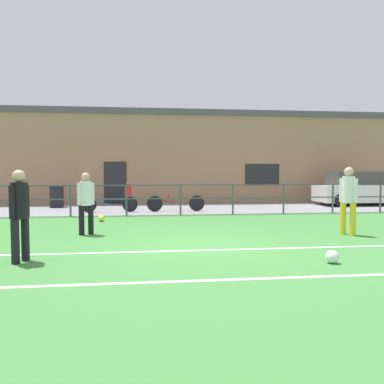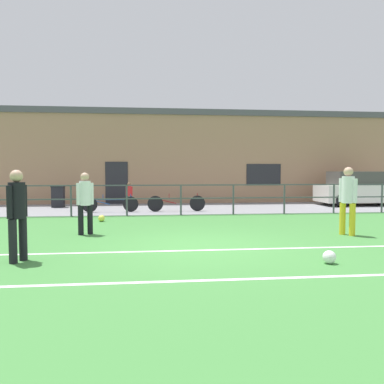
{
  "view_description": "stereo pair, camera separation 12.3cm",
  "coord_description": "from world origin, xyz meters",
  "px_view_note": "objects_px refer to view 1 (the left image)",
  "views": [
    {
      "loc": [
        -1.26,
        -8.25,
        1.68
      ],
      "look_at": [
        0.24,
        4.41,
        0.96
      ],
      "focal_mm": 35.92,
      "sensor_mm": 36.0,
      "label": 1
    },
    {
      "loc": [
        -1.14,
        -8.27,
        1.68
      ],
      "look_at": [
        0.24,
        4.41,
        0.96
      ],
      "focal_mm": 35.92,
      "sensor_mm": 36.0,
      "label": 2
    }
  ],
  "objects_px": {
    "soccer_ball_spare": "(101,218)",
    "parked_car_red": "(358,189)",
    "soccer_ball_match": "(332,257)",
    "spectator_child": "(128,193)",
    "bicycle_parked_1": "(176,203)",
    "player_goalkeeper": "(20,210)",
    "trash_bin_0": "(57,196)",
    "bicycle_parked_0": "(109,204)",
    "player_striker": "(348,197)",
    "player_winger": "(86,200)"
  },
  "relations": [
    {
      "from": "player_striker",
      "to": "soccer_ball_spare",
      "type": "xyz_separation_m",
      "value": [
        -6.67,
        3.38,
        -0.89
      ]
    },
    {
      "from": "player_winger",
      "to": "parked_car_red",
      "type": "relative_size",
      "value": 0.41
    },
    {
      "from": "player_goalkeeper",
      "to": "parked_car_red",
      "type": "xyz_separation_m",
      "value": [
        12.34,
        10.0,
        -0.18
      ]
    },
    {
      "from": "trash_bin_0",
      "to": "player_winger",
      "type": "bearing_deg",
      "value": -72.12
    },
    {
      "from": "player_goalkeeper",
      "to": "bicycle_parked_1",
      "type": "distance_m",
      "value": 8.91
    },
    {
      "from": "parked_car_red",
      "to": "trash_bin_0",
      "type": "xyz_separation_m",
      "value": [
        -14.04,
        0.46,
        -0.26
      ]
    },
    {
      "from": "player_striker",
      "to": "bicycle_parked_1",
      "type": "bearing_deg",
      "value": -2.11
    },
    {
      "from": "soccer_ball_match",
      "to": "bicycle_parked_0",
      "type": "xyz_separation_m",
      "value": [
        -4.79,
        8.94,
        0.22
      ]
    },
    {
      "from": "player_winger",
      "to": "bicycle_parked_1",
      "type": "height_order",
      "value": "player_winger"
    },
    {
      "from": "player_goalkeeper",
      "to": "bicycle_parked_1",
      "type": "bearing_deg",
      "value": -178.09
    },
    {
      "from": "parked_car_red",
      "to": "bicycle_parked_1",
      "type": "height_order",
      "value": "parked_car_red"
    },
    {
      "from": "soccer_ball_spare",
      "to": "bicycle_parked_0",
      "type": "bearing_deg",
      "value": 89.86
    },
    {
      "from": "soccer_ball_match",
      "to": "spectator_child",
      "type": "distance_m",
      "value": 11.39
    },
    {
      "from": "soccer_ball_spare",
      "to": "spectator_child",
      "type": "bearing_deg",
      "value": 81.3
    },
    {
      "from": "bicycle_parked_1",
      "to": "spectator_child",
      "type": "bearing_deg",
      "value": 139.99
    },
    {
      "from": "player_striker",
      "to": "parked_car_red",
      "type": "distance_m",
      "value": 9.26
    },
    {
      "from": "soccer_ball_spare",
      "to": "spectator_child",
      "type": "distance_m",
      "value": 4.45
    },
    {
      "from": "soccer_ball_match",
      "to": "spectator_child",
      "type": "xyz_separation_m",
      "value": [
        -4.13,
        10.6,
        0.54
      ]
    },
    {
      "from": "soccer_ball_match",
      "to": "player_striker",
      "type": "bearing_deg",
      "value": 56.8
    },
    {
      "from": "player_winger",
      "to": "soccer_ball_match",
      "type": "height_order",
      "value": "player_winger"
    },
    {
      "from": "player_goalkeeper",
      "to": "trash_bin_0",
      "type": "height_order",
      "value": "player_goalkeeper"
    },
    {
      "from": "spectator_child",
      "to": "parked_car_red",
      "type": "relative_size",
      "value": 0.28
    },
    {
      "from": "player_striker",
      "to": "soccer_ball_match",
      "type": "height_order",
      "value": "player_striker"
    },
    {
      "from": "soccer_ball_match",
      "to": "spectator_child",
      "type": "relative_size",
      "value": 0.21
    },
    {
      "from": "bicycle_parked_0",
      "to": "trash_bin_0",
      "type": "distance_m",
      "value": 3.4
    },
    {
      "from": "soccer_ball_match",
      "to": "parked_car_red",
      "type": "height_order",
      "value": "parked_car_red"
    },
    {
      "from": "parked_car_red",
      "to": "spectator_child",
      "type": "bearing_deg",
      "value": -179.22
    },
    {
      "from": "player_winger",
      "to": "bicycle_parked_1",
      "type": "xyz_separation_m",
      "value": [
        2.74,
        5.26,
        -0.57
      ]
    },
    {
      "from": "spectator_child",
      "to": "trash_bin_0",
      "type": "bearing_deg",
      "value": -2.52
    },
    {
      "from": "soccer_ball_match",
      "to": "bicycle_parked_0",
      "type": "distance_m",
      "value": 10.15
    },
    {
      "from": "player_goalkeeper",
      "to": "spectator_child",
      "type": "distance_m",
      "value": 9.97
    },
    {
      "from": "player_goalkeeper",
      "to": "trash_bin_0",
      "type": "distance_m",
      "value": 10.6
    },
    {
      "from": "soccer_ball_spare",
      "to": "bicycle_parked_1",
      "type": "height_order",
      "value": "bicycle_parked_1"
    },
    {
      "from": "spectator_child",
      "to": "parked_car_red",
      "type": "distance_m",
      "value": 10.86
    },
    {
      "from": "player_striker",
      "to": "soccer_ball_spare",
      "type": "relative_size",
      "value": 8.19
    },
    {
      "from": "player_winger",
      "to": "trash_bin_0",
      "type": "distance_m",
      "value": 7.92
    },
    {
      "from": "player_goalkeeper",
      "to": "parked_car_red",
      "type": "bearing_deg",
      "value": 153.86
    },
    {
      "from": "soccer_ball_spare",
      "to": "bicycle_parked_0",
      "type": "relative_size",
      "value": 0.1
    },
    {
      "from": "player_goalkeeper",
      "to": "bicycle_parked_0",
      "type": "distance_m",
      "value": 8.25
    },
    {
      "from": "soccer_ball_match",
      "to": "spectator_child",
      "type": "bearing_deg",
      "value": 111.3
    },
    {
      "from": "player_striker",
      "to": "bicycle_parked_0",
      "type": "bearing_deg",
      "value": 12.0
    },
    {
      "from": "soccer_ball_spare",
      "to": "parked_car_red",
      "type": "distance_m",
      "value": 12.39
    },
    {
      "from": "spectator_child",
      "to": "bicycle_parked_1",
      "type": "relative_size",
      "value": 0.48
    },
    {
      "from": "player_striker",
      "to": "soccer_ball_match",
      "type": "xyz_separation_m",
      "value": [
        -1.87,
        -2.86,
        -0.88
      ]
    },
    {
      "from": "player_goalkeeper",
      "to": "spectator_child",
      "type": "relative_size",
      "value": 1.5
    },
    {
      "from": "spectator_child",
      "to": "player_goalkeeper",
      "type": "bearing_deg",
      "value": 89.68
    },
    {
      "from": "soccer_ball_match",
      "to": "bicycle_parked_0",
      "type": "relative_size",
      "value": 0.11
    },
    {
      "from": "spectator_child",
      "to": "trash_bin_0",
      "type": "distance_m",
      "value": 3.25
    },
    {
      "from": "player_striker",
      "to": "spectator_child",
      "type": "relative_size",
      "value": 1.57
    },
    {
      "from": "spectator_child",
      "to": "parked_car_red",
      "type": "xyz_separation_m",
      "value": [
        10.85,
        0.15,
        0.12
      ]
    }
  ]
}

